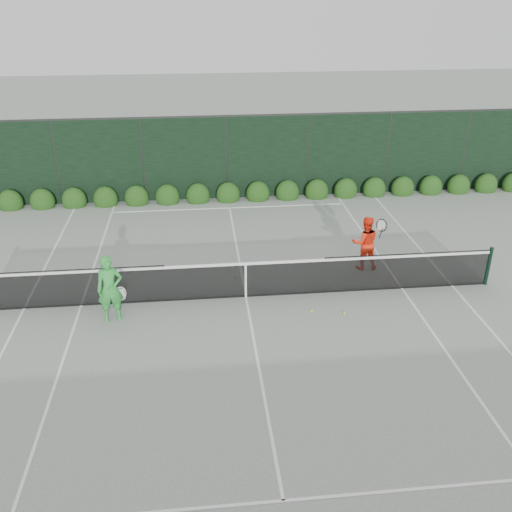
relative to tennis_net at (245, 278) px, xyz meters
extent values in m
plane|color=gray|center=(0.02, 0.00, -0.53)|extent=(80.00, 80.00, 0.00)
cylinder|color=black|center=(6.42, 0.00, 0.00)|extent=(0.10, 0.10, 1.07)
cube|color=black|center=(-4.18, 0.00, -0.02)|extent=(4.40, 0.01, 1.02)
cube|color=black|center=(0.02, 0.00, -0.05)|extent=(4.00, 0.01, 0.96)
cube|color=black|center=(4.22, 0.00, -0.02)|extent=(4.40, 0.01, 1.02)
cube|color=white|center=(0.02, 0.00, 0.41)|extent=(12.80, 0.03, 0.07)
cube|color=black|center=(0.02, 0.00, -0.51)|extent=(12.80, 0.02, 0.04)
cube|color=white|center=(0.02, 0.00, -0.07)|extent=(0.05, 0.03, 0.91)
imported|color=green|center=(-3.21, -0.72, 0.29)|extent=(0.66, 0.49, 1.65)
torus|color=silver|center=(-3.01, -0.62, 0.09)|extent=(0.29, 0.15, 0.30)
cylinder|color=black|center=(-3.01, -0.62, -0.15)|extent=(0.10, 0.03, 0.30)
imported|color=#FF3115|center=(3.45, 1.29, 0.24)|extent=(0.79, 0.64, 1.54)
torus|color=black|center=(3.80, 1.09, 0.83)|extent=(0.27, 0.19, 0.30)
cylinder|color=black|center=(3.80, 1.09, 0.59)|extent=(0.10, 0.03, 0.30)
cube|color=white|center=(-5.46, 0.00, -0.53)|extent=(0.06, 23.77, 0.01)
cube|color=white|center=(5.51, 0.00, -0.53)|extent=(0.06, 23.77, 0.01)
cube|color=white|center=(-4.09, 0.00, -0.53)|extent=(0.06, 23.77, 0.01)
cube|color=white|center=(4.14, 0.00, -0.53)|extent=(0.06, 23.77, 0.01)
cube|color=white|center=(0.02, 11.88, -0.53)|extent=(11.03, 0.06, 0.01)
cube|color=white|center=(0.02, 6.40, -0.53)|extent=(8.23, 0.06, 0.01)
cube|color=white|center=(0.02, -6.40, -0.53)|extent=(8.23, 0.06, 0.01)
cube|color=white|center=(0.02, 0.00, -0.53)|extent=(0.06, 12.80, 0.01)
cube|color=black|center=(0.02, 7.50, 0.97)|extent=(32.00, 0.06, 3.00)
cube|color=#262826|center=(0.02, 7.50, 2.50)|extent=(32.00, 0.06, 0.06)
cylinder|color=#262826|center=(-5.98, 7.50, 0.97)|extent=(0.08, 0.08, 3.00)
cylinder|color=#262826|center=(-2.98, 7.50, 0.97)|extent=(0.08, 0.08, 3.00)
cylinder|color=#262826|center=(0.02, 7.50, 0.97)|extent=(0.08, 0.08, 3.00)
cylinder|color=#262826|center=(3.02, 7.50, 0.97)|extent=(0.08, 0.08, 3.00)
cylinder|color=#262826|center=(6.02, 7.50, 0.97)|extent=(0.08, 0.08, 3.00)
cylinder|color=#262826|center=(9.02, 7.50, 0.97)|extent=(0.08, 0.08, 3.00)
ellipsoid|color=#0F380F|center=(-7.68, 7.15, -0.30)|extent=(0.86, 0.65, 0.94)
ellipsoid|color=#0F380F|center=(-6.58, 7.15, -0.30)|extent=(0.86, 0.65, 0.94)
ellipsoid|color=#0F380F|center=(-5.48, 7.15, -0.30)|extent=(0.86, 0.65, 0.94)
ellipsoid|color=#0F380F|center=(-4.38, 7.15, -0.30)|extent=(0.86, 0.65, 0.94)
ellipsoid|color=#0F380F|center=(-3.28, 7.15, -0.30)|extent=(0.86, 0.65, 0.94)
ellipsoid|color=#0F380F|center=(-2.18, 7.15, -0.30)|extent=(0.86, 0.65, 0.94)
ellipsoid|color=#0F380F|center=(-1.08, 7.15, -0.30)|extent=(0.86, 0.65, 0.94)
ellipsoid|color=#0F380F|center=(0.02, 7.15, -0.30)|extent=(0.86, 0.65, 0.94)
ellipsoid|color=#0F380F|center=(1.12, 7.15, -0.30)|extent=(0.86, 0.65, 0.94)
ellipsoid|color=#0F380F|center=(2.22, 7.15, -0.30)|extent=(0.86, 0.65, 0.94)
ellipsoid|color=#0F380F|center=(3.32, 7.15, -0.30)|extent=(0.86, 0.65, 0.94)
ellipsoid|color=#0F380F|center=(4.42, 7.15, -0.30)|extent=(0.86, 0.65, 0.94)
ellipsoid|color=#0F380F|center=(5.52, 7.15, -0.30)|extent=(0.86, 0.65, 0.94)
ellipsoid|color=#0F380F|center=(6.62, 7.15, -0.30)|extent=(0.86, 0.65, 0.94)
ellipsoid|color=#0F380F|center=(7.72, 7.15, -0.30)|extent=(0.86, 0.65, 0.94)
ellipsoid|color=#0F380F|center=(8.82, 7.15, -0.30)|extent=(0.86, 0.65, 0.94)
ellipsoid|color=#0F380F|center=(9.92, 7.15, -0.30)|extent=(0.86, 0.65, 0.94)
sphere|color=#C2D32F|center=(1.55, -0.93, -0.50)|extent=(0.07, 0.07, 0.07)
sphere|color=#C2D32F|center=(2.32, -1.11, -0.50)|extent=(0.07, 0.07, 0.07)
sphere|color=#C2D32F|center=(-0.18, 1.04, -0.50)|extent=(0.07, 0.07, 0.07)
camera|label=1|loc=(-1.07, -12.62, 6.72)|focal=40.00mm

